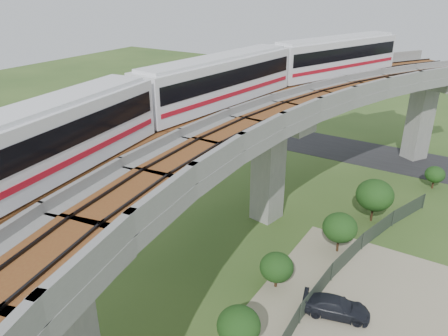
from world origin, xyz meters
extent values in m
plane|color=#2F4E1F|center=(0.00, 0.00, 0.00)|extent=(160.00, 160.00, 0.00)
cube|color=#232326|center=(0.00, 30.00, 0.01)|extent=(60.00, 8.00, 0.03)
cube|color=#99968E|center=(9.12, 31.80, 4.20)|extent=(2.86, 2.93, 8.40)
cube|color=#99968E|center=(9.12, 31.80, 9.00)|extent=(7.21, 5.74, 1.20)
cube|color=#99968E|center=(0.91, 10.42, 4.20)|extent=(2.35, 2.51, 8.40)
cube|color=#99968E|center=(0.91, 10.42, 9.00)|extent=(7.31, 3.58, 1.20)
cube|color=#99968E|center=(0.91, -10.42, 4.20)|extent=(2.35, 2.51, 8.40)
cube|color=#99968E|center=(0.91, -10.42, 9.00)|extent=(7.31, 3.58, 1.20)
cube|color=gray|center=(6.19, 26.54, 10.00)|extent=(16.42, 20.91, 0.80)
cube|color=gray|center=(2.33, 28.44, 10.90)|extent=(8.66, 17.08, 1.00)
cube|color=gray|center=(10.04, 24.64, 10.90)|extent=(8.66, 17.08, 1.00)
cube|color=brown|center=(4.21, 27.51, 10.46)|extent=(10.68, 18.08, 0.12)
cube|color=black|center=(4.21, 27.51, 10.58)|extent=(9.69, 17.59, 0.12)
cube|color=brown|center=(8.16, 25.56, 10.46)|extent=(10.68, 18.08, 0.12)
cube|color=black|center=(8.16, 25.56, 10.58)|extent=(9.69, 17.59, 0.12)
cube|color=gray|center=(0.70, 9.13, 10.00)|extent=(11.77, 20.03, 0.80)
cube|color=gray|center=(-3.55, 9.78, 10.90)|extent=(3.22, 18.71, 1.00)
cube|color=gray|center=(4.95, 8.47, 10.90)|extent=(3.22, 18.71, 1.00)
cube|color=brown|center=(-1.48, 9.46, 10.46)|extent=(5.44, 19.05, 0.12)
cube|color=black|center=(-1.48, 9.46, 10.58)|extent=(4.35, 18.88, 0.12)
cube|color=brown|center=(2.87, 8.79, 10.46)|extent=(5.44, 19.05, 0.12)
cube|color=black|center=(2.87, 8.79, 10.58)|extent=(4.35, 18.88, 0.12)
cube|color=gray|center=(0.70, -9.13, 10.00)|extent=(11.77, 20.03, 0.80)
cube|color=gray|center=(4.95, -8.47, 10.90)|extent=(3.22, 18.71, 1.00)
cube|color=brown|center=(-1.48, -9.46, 10.46)|extent=(5.44, 19.05, 0.12)
cube|color=black|center=(-1.48, -9.46, 10.58)|extent=(4.35, 18.88, 0.12)
cube|color=brown|center=(2.87, -8.79, 10.46)|extent=(5.44, 19.05, 0.12)
cube|color=black|center=(2.87, -8.79, 10.58)|extent=(4.35, 18.88, 0.12)
cube|color=white|center=(-1.62, -8.47, 12.24)|extent=(4.72, 15.23, 3.20)
cube|color=white|center=(-1.62, -8.47, 13.94)|extent=(4.08, 14.41, 0.22)
cube|color=black|center=(-1.62, -8.47, 12.69)|extent=(4.70, 14.64, 1.15)
cube|color=red|center=(-1.62, -8.47, 11.49)|extent=(4.70, 14.64, 0.30)
cube|color=black|center=(-1.62, -8.47, 10.78)|extent=(3.62, 12.89, 0.28)
cube|color=white|center=(-1.80, 7.08, 12.24)|extent=(4.39, 15.21, 3.20)
cube|color=white|center=(-1.80, 7.08, 13.94)|extent=(3.77, 14.40, 0.22)
cube|color=black|center=(-1.80, 7.08, 12.69)|extent=(4.38, 14.62, 1.15)
cube|color=red|center=(-1.80, 7.08, 11.49)|extent=(4.38, 14.62, 0.30)
cube|color=black|center=(-1.80, 7.08, 10.78)|extent=(3.34, 12.88, 0.28)
cube|color=white|center=(1.90, 22.20, 12.24)|extent=(7.88, 14.98, 3.20)
cube|color=white|center=(1.90, 22.20, 13.94)|extent=(7.10, 14.08, 0.22)
cube|color=black|center=(1.90, 22.20, 12.69)|extent=(7.72, 14.44, 1.15)
cube|color=red|center=(1.90, 22.20, 11.49)|extent=(7.72, 14.44, 0.30)
cube|color=black|center=(1.90, 22.20, 10.78)|extent=(6.33, 12.59, 0.28)
cylinder|color=#2D382D|center=(12.25, 19.29, 0.75)|extent=(0.08, 0.08, 1.50)
cube|color=#2D382D|center=(11.38, 16.98, 0.75)|extent=(1.69, 4.77, 1.40)
cylinder|color=#2D382D|center=(10.62, 14.63, 0.75)|extent=(0.08, 0.08, 1.50)
cube|color=#2D382D|center=(9.98, 12.24, 0.75)|extent=(1.23, 4.91, 1.40)
cylinder|color=#2D382D|center=(9.45, 9.83, 0.75)|extent=(0.08, 0.08, 1.50)
cube|color=#2D382D|center=(9.03, 7.39, 0.75)|extent=(0.75, 4.99, 1.40)
cylinder|color=#2D382D|center=(8.74, 4.94, 0.75)|extent=(0.08, 0.08, 1.50)
cube|color=#2D382D|center=(8.56, 2.47, 0.75)|extent=(0.27, 5.04, 1.40)
cylinder|color=#2D382D|center=(8.50, 0.00, 0.75)|extent=(0.08, 0.08, 1.50)
cylinder|color=#382314|center=(12.32, 24.21, 0.47)|extent=(0.18, 0.18, 0.95)
ellipsoid|color=#133D16|center=(12.32, 24.21, 1.51)|extent=(1.88, 1.88, 1.60)
cylinder|color=#382314|center=(8.87, 14.62, 0.77)|extent=(0.18, 0.18, 1.54)
ellipsoid|color=#133D16|center=(8.87, 14.62, 2.48)|extent=(3.12, 3.12, 2.65)
cylinder|color=#382314|center=(7.91, 8.61, 0.67)|extent=(0.18, 0.18, 1.34)
ellipsoid|color=#133D16|center=(7.91, 8.61, 2.11)|extent=(2.59, 2.59, 2.20)
cylinder|color=#382314|center=(5.75, 2.33, 0.47)|extent=(0.18, 0.18, 0.94)
ellipsoid|color=#133D16|center=(5.75, 2.33, 1.62)|extent=(2.27, 2.27, 1.93)
ellipsoid|color=#133D16|center=(6.68, -4.26, 2.37)|extent=(2.36, 2.36, 2.00)
imported|color=black|center=(10.08, 1.88, 0.63)|extent=(4.38, 2.70, 1.19)
camera|label=1|loc=(15.45, -19.69, 19.26)|focal=35.00mm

